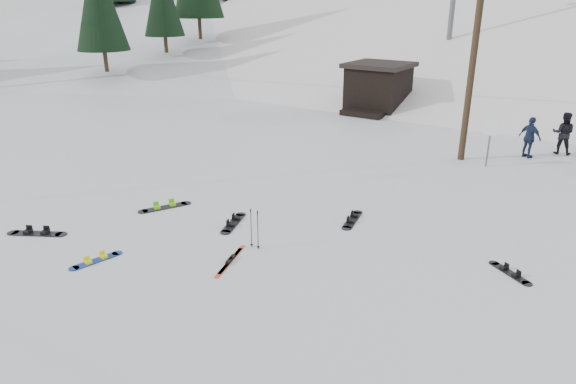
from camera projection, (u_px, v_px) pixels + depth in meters
The scene contains 17 objects.
ground at pixel (178, 299), 11.27m from camera, with size 200.00×200.00×0.00m, color silver.
ski_slope at pixel (539, 169), 58.09m from camera, with size 60.00×75.00×45.00m, color white.
ridge_left at pixel (250, 130), 71.20m from camera, with size 34.00×85.00×38.00m, color silver.
treeline_left at pixel (219, 54), 60.06m from camera, with size 20.00×64.00×10.00m, color black, non-canonical shape.
utility_pole at pixel (475, 41), 19.39m from camera, with size 2.00×0.26×9.00m.
trail_sign at pixel (490, 135), 19.70m from camera, with size 0.50×0.09×1.85m.
lift_hut at pixel (378, 87), 29.61m from camera, with size 3.40×4.10×2.75m.
hero_snowboard at pixel (96, 260), 12.90m from camera, with size 0.48×1.38×0.10m.
hero_skis at pixel (230, 260), 12.89m from camera, with size 0.63×1.71×0.09m.
ski_poles at pixel (254, 228), 13.41m from camera, with size 0.30×0.08×1.09m.
board_scatter_a at pixel (37, 233), 14.37m from camera, with size 1.54×1.01×0.12m.
board_scatter_b at pixel (233, 223), 15.04m from camera, with size 0.75×1.54×0.11m.
board_scatter_c at pixel (165, 207), 16.17m from camera, with size 0.93×1.57×0.12m.
board_scatter_d at pixel (510, 273), 12.32m from camera, with size 1.13×0.84×0.09m.
board_scatter_f at pixel (352, 219), 15.26m from camera, with size 0.55×1.52×0.11m.
skier_dark at pixel (563, 133), 21.50m from camera, with size 0.86×0.67×1.78m, color black.
skier_navy at pixel (530, 138), 20.98m from camera, with size 0.99×0.41×1.70m, color #1A2641.
Camera 1 is at (7.44, -6.67, 6.21)m, focal length 32.00 mm.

